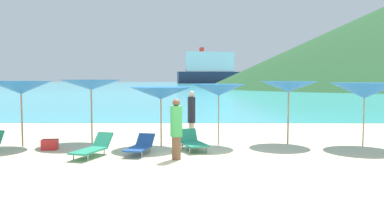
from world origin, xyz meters
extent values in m
cube|color=beige|center=(0.00, 10.00, -0.15)|extent=(50.00, 100.00, 0.30)
cube|color=#38B7CC|center=(0.00, 229.57, 0.01)|extent=(650.00, 440.00, 0.02)
cylinder|color=#9E7F59|center=(-5.80, 2.38, 1.07)|extent=(0.06, 0.06, 2.14)
cone|color=blue|center=(-5.80, 2.38, 2.03)|extent=(2.15, 2.15, 0.45)
sphere|color=#9E7F59|center=(-5.80, 2.38, 2.17)|extent=(0.07, 0.07, 0.07)
cylinder|color=#9E7F59|center=(-3.63, 3.18, 1.10)|extent=(0.06, 0.06, 2.21)
cone|color=blue|center=(-3.63, 3.18, 2.11)|extent=(2.23, 2.23, 0.37)
sphere|color=#9E7F59|center=(-3.63, 3.18, 2.24)|extent=(0.07, 0.07, 0.07)
cylinder|color=#9E7F59|center=(-1.05, 2.45, 0.97)|extent=(0.05, 0.05, 1.94)
cone|color=blue|center=(-1.05, 2.45, 1.84)|extent=(2.36, 2.36, 0.41)
sphere|color=#9E7F59|center=(-1.05, 2.45, 1.97)|extent=(0.07, 0.07, 0.07)
cylinder|color=#9E7F59|center=(0.94, 2.73, 1.02)|extent=(0.04, 0.04, 2.04)
cone|color=blue|center=(0.94, 2.73, 1.94)|extent=(1.92, 1.92, 0.40)
sphere|color=#9E7F59|center=(0.94, 2.73, 2.07)|extent=(0.07, 0.07, 0.07)
cylinder|color=#9E7F59|center=(3.45, 3.07, 1.07)|extent=(0.06, 0.06, 2.14)
cone|color=blue|center=(3.45, 3.07, 2.05)|extent=(2.13, 2.13, 0.38)
sphere|color=#9E7F59|center=(3.45, 3.07, 2.17)|extent=(0.07, 0.07, 0.07)
cylinder|color=#9E7F59|center=(5.87, 2.47, 1.03)|extent=(0.04, 0.04, 2.06)
cone|color=blue|center=(5.87, 2.47, 1.93)|extent=(2.33, 2.33, 0.52)
sphere|color=#9E7F59|center=(5.87, 2.47, 2.09)|extent=(0.07, 0.07, 0.07)
cube|color=#268C66|center=(-2.99, 0.45, 0.22)|extent=(0.91, 1.34, 0.05)
cube|color=#268C66|center=(-2.75, 1.21, 0.42)|extent=(0.63, 0.55, 0.44)
cylinder|color=gray|center=(-3.34, 0.15, 0.10)|extent=(0.04, 0.04, 0.19)
cylinder|color=gray|center=(-2.88, 0.00, 0.10)|extent=(0.04, 0.04, 0.19)
cylinder|color=gray|center=(-3.08, 0.97, 0.10)|extent=(0.04, 0.04, 0.19)
cylinder|color=gray|center=(-2.62, 0.82, 0.10)|extent=(0.04, 0.04, 0.19)
cube|color=#1E478C|center=(-1.61, 0.87, 0.21)|extent=(0.76, 1.18, 0.05)
cube|color=#1E478C|center=(-1.47, 1.59, 0.38)|extent=(0.60, 0.49, 0.36)
cylinder|color=gray|center=(-1.91, 0.58, 0.09)|extent=(0.04, 0.04, 0.19)
cylinder|color=gray|center=(-1.44, 0.49, 0.09)|extent=(0.04, 0.04, 0.19)
cylinder|color=gray|center=(-1.76, 1.33, 0.09)|extent=(0.04, 0.04, 0.19)
cylinder|color=gray|center=(-1.29, 1.24, 0.09)|extent=(0.04, 0.04, 0.19)
cube|color=#268C66|center=(0.10, 1.53, 0.24)|extent=(0.98, 1.25, 0.05)
cube|color=#268C66|center=(-0.12, 2.15, 0.44)|extent=(0.66, 0.46, 0.42)
cylinder|color=gray|center=(-0.04, 1.12, 0.11)|extent=(0.04, 0.04, 0.21)
cylinder|color=gray|center=(0.47, 1.31, 0.11)|extent=(0.04, 0.04, 0.21)
cylinder|color=gray|center=(-0.30, 1.84, 0.11)|extent=(0.04, 0.04, 0.21)
cylinder|color=gray|center=(0.21, 2.03, 0.11)|extent=(0.04, 0.04, 0.21)
cylinder|color=brown|center=(-0.41, 0.28, 0.34)|extent=(0.26, 0.26, 0.67)
cylinder|color=#3FB259|center=(-0.41, 0.28, 1.11)|extent=(0.35, 0.35, 0.87)
sphere|color=brown|center=(-0.41, 0.28, 1.64)|extent=(0.22, 0.22, 0.22)
cylinder|color=beige|center=(-0.01, 3.37, 0.36)|extent=(0.21, 0.21, 0.72)
cylinder|color=#26262D|center=(-0.01, 3.37, 1.19)|extent=(0.28, 0.28, 0.94)
sphere|color=beige|center=(-0.01, 3.37, 1.77)|extent=(0.24, 0.24, 0.24)
cube|color=red|center=(-4.64, 1.80, 0.17)|extent=(0.55, 0.43, 0.34)
cube|color=#262D47|center=(9.56, 258.91, 4.03)|extent=(45.48, 16.66, 8.03)
cube|color=white|center=(9.56, 258.91, 14.94)|extent=(34.22, 13.17, 13.80)
cylinder|color=red|center=(4.07, 258.04, 23.34)|extent=(3.44, 3.44, 3.00)
camera|label=1|loc=(0.16, -10.62, 2.28)|focal=35.95mm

